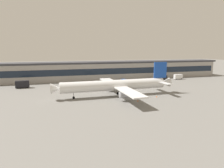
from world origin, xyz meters
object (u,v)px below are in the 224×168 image
Objects in this scene: belt_loader at (64,84)px; traffic_cone_0 at (138,101)px; airliner at (116,85)px; catering_truck at (23,84)px; follow_me_car at (124,80)px; stair_truck at (178,77)px; fuel_truck at (162,78)px; traffic_cone_1 at (157,97)px.

traffic_cone_0 is at bearing -57.88° from belt_loader.
catering_truck is at bearing 144.06° from airliner.
traffic_cone_0 is (-11.47, -49.22, -0.80)m from follow_me_car.
stair_truck is (103.64, 4.92, -0.31)m from catering_truck.
catering_truck is 1.53× the size of follow_me_car.
stair_truck is at bearing 32.54° from airliner.
belt_loader is 10.77× the size of traffic_cone_0.
belt_loader is 1.03× the size of stair_truck.
fuel_truck reaches higher than traffic_cone_0.
fuel_truck is (89.62, 4.05, -0.41)m from catering_truck.
follow_me_car is at bearing 89.63° from traffic_cone_1.
belt_loader is at bearing -0.79° from catering_truck.
traffic_cone_0 is at bearing -65.47° from airliner.
traffic_cone_1 is at bearing -132.71° from stair_truck.
airliner reaches higher than traffic_cone_1.
fuel_truck is 27.61m from follow_me_car.
stair_truck reaches higher than follow_me_car.
traffic_cone_1 reaches higher than traffic_cone_0.
stair_truck is 10.46× the size of traffic_cone_0.
fuel_truck is at bearing 2.59° from catering_truck.
airliner is 7.93× the size of catering_truck.
follow_me_car is at bearing 179.50° from fuel_truck.
fuel_truck reaches higher than traffic_cone_1.
airliner is 12.16× the size of follow_me_car.
airliner is at bearing -140.69° from fuel_truck.
airliner reaches higher than fuel_truck.
airliner is at bearing -147.46° from stair_truck.
belt_loader is at bearing 134.28° from traffic_cone_1.
catering_truck is at bearing 179.21° from belt_loader.
catering_truck is at bearing 138.37° from traffic_cone_0.
airliner reaches higher than catering_truck.
catering_truck reaches higher than traffic_cone_0.
belt_loader is 56.13m from traffic_cone_1.
catering_truck reaches higher than stair_truck.
catering_truck is at bearing -177.28° from stair_truck.
airliner is 39.44m from belt_loader.
follow_me_car is 41.64m from stair_truck.
follow_me_car is 7.20× the size of traffic_cone_1.
follow_me_car is at bearing 6.65° from belt_loader.
traffic_cone_0 is at bearing -128.58° from fuel_truck.
traffic_cone_0 is (50.55, -44.93, -2.00)m from catering_truck.
follow_me_car is 0.79× the size of stair_truck.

